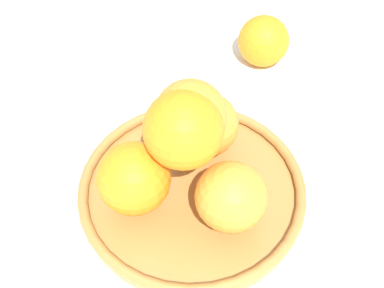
{
  "coord_description": "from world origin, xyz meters",
  "views": [
    {
      "loc": [
        -0.26,
        0.25,
        0.53
      ],
      "look_at": [
        0.0,
        0.0,
        0.1
      ],
      "focal_mm": 50.0,
      "sensor_mm": 36.0,
      "label": 1
    }
  ],
  "objects": [
    {
      "name": "ground_plane",
      "position": [
        0.0,
        0.0,
        0.0
      ],
      "size": [
        4.0,
        4.0,
        0.0
      ],
      "primitive_type": "plane",
      "color": "silver"
    },
    {
      "name": "fruit_bowl",
      "position": [
        0.0,
        0.0,
        0.01
      ],
      "size": [
        0.27,
        0.27,
        0.03
      ],
      "color": "#A57238",
      "rests_on": "ground_plane"
    },
    {
      "name": "orange_pile",
      "position": [
        0.0,
        0.0,
        0.09
      ],
      "size": [
        0.17,
        0.19,
        0.15
      ],
      "color": "orange",
      "rests_on": "fruit_bowl"
    },
    {
      "name": "stray_orange",
      "position": [
        0.11,
        -0.24,
        0.04
      ],
      "size": [
        0.07,
        0.07,
        0.07
      ],
      "primitive_type": "sphere",
      "color": "orange",
      "rests_on": "ground_plane"
    }
  ]
}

